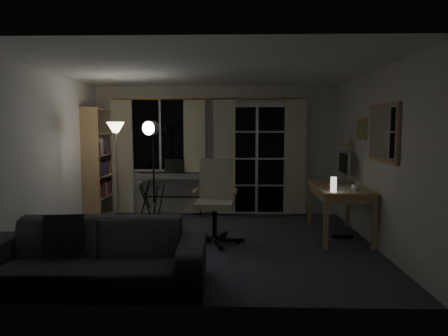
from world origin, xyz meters
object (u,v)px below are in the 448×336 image
Objects in this scene: torchiere_lamp at (116,144)px; mug at (356,187)px; sofa at (92,243)px; bookshelf at (97,166)px; studio_light at (151,140)px; office_chair at (216,193)px; monitor at (344,164)px; keyboard_piano at (174,176)px; desk at (339,192)px.

mug is (3.48, -0.75, -0.55)m from torchiere_lamp.
sofa is at bearing -154.58° from mug.
studio_light is at bearing -27.65° from bookshelf.
sofa is (1.02, -3.14, -0.49)m from bookshelf.
mug is at bearing 5.53° from studio_light.
mug is (1.91, -0.24, 0.13)m from office_chair.
sofa is at bearing -79.91° from torchiere_lamp.
torchiere_lamp is 3.60m from monitor.
monitor reaches higher than sofa.
office_chair is at bearing -31.75° from bookshelf.
bookshelf is 4.43m from mug.
studio_light reaches higher than keyboard_piano.
torchiere_lamp is at bearing -54.40° from bookshelf.
torchiere_lamp is at bearing -123.84° from keyboard_piano.
keyboard_piano is (0.73, 1.02, -0.63)m from torchiere_lamp.
office_chair is at bearing -159.09° from monitor.
desk is at bearing -14.90° from bookshelf.
mug is at bearing -31.19° from keyboard_piano.
keyboard_piano is 0.59× the size of sofa.
torchiere_lamp is at bearing 97.84° from sofa.
keyboard_piano is 0.77× the size of studio_light.
sofa is (-3.18, -2.42, -0.60)m from monitor.
torchiere_lamp is 1.41m from keyboard_piano.
desk is at bearing 14.09° from studio_light.
bookshelf is 1.15× the size of torchiere_lamp.
studio_light is 3.04m from desk.
monitor reaches higher than keyboard_piano.
office_chair is at bearing 172.90° from mug.
studio_light is 2.70m from sofa.
sofa is (-0.34, -3.25, -0.30)m from keyboard_piano.
bookshelf is 1.44× the size of keyboard_piano.
keyboard_piano is at bearing 54.46° from torchiere_lamp.
keyboard_piano is at bearing 155.65° from desk.
sofa is at bearing -94.22° from keyboard_piano.
office_chair is (0.84, -1.54, -0.06)m from keyboard_piano.
studio_light is at bearing 31.33° from torchiere_lamp.
monitor is (3.58, 0.20, -0.33)m from torchiere_lamp.
studio_light reaches higher than sofa.
torchiere_lamp is 1.79m from office_chair.
monitor is 4.40× the size of mug.
sofa reaches higher than mug.
monitor is at bearing 84.20° from mug.
monitor is at bearing 67.82° from desk.
bookshelf reaches higher than desk.
mug is 0.05× the size of sofa.
office_chair is at bearing 53.18° from sofa.
office_chair reaches higher than keyboard_piano.
monitor reaches higher than mug.
monitor is (4.20, -0.72, 0.11)m from bookshelf.
bookshelf is 1.36m from studio_light.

